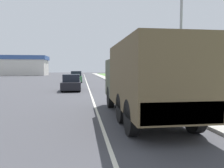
# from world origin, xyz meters

# --- Properties ---
(ground_plane) EXTENTS (180.00, 180.00, 0.00)m
(ground_plane) POSITION_xyz_m (0.00, 40.00, 0.00)
(ground_plane) COLOR #424247
(lane_centre_stripe) EXTENTS (0.12, 120.00, 0.00)m
(lane_centre_stripe) POSITION_xyz_m (0.00, 40.00, 0.00)
(lane_centre_stripe) COLOR silver
(lane_centre_stripe) RESTS_ON ground
(sidewalk_right) EXTENTS (1.80, 120.00, 0.12)m
(sidewalk_right) POSITION_xyz_m (4.50, 40.00, 0.06)
(sidewalk_right) COLOR #ADAAA3
(sidewalk_right) RESTS_ON ground
(grass_strip_right) EXTENTS (7.00, 120.00, 0.02)m
(grass_strip_right) POSITION_xyz_m (8.90, 40.00, 0.01)
(grass_strip_right) COLOR #56843D
(grass_strip_right) RESTS_ON ground
(military_truck) EXTENTS (2.41, 7.60, 3.09)m
(military_truck) POSITION_xyz_m (1.87, 13.37, 1.72)
(military_truck) COLOR #474C38
(military_truck) RESTS_ON ground
(car_nearest_ahead) EXTENTS (1.78, 4.13, 1.56)m
(car_nearest_ahead) POSITION_xyz_m (-1.72, 25.92, 0.70)
(car_nearest_ahead) COLOR black
(car_nearest_ahead) RESTS_ON ground
(car_second_ahead) EXTENTS (1.77, 4.72, 1.74)m
(car_second_ahead) POSITION_xyz_m (-1.58, 38.85, 0.77)
(car_second_ahead) COLOR #336B3D
(car_second_ahead) RESTS_ON ground
(pickup_truck) EXTENTS (1.94, 5.47, 1.81)m
(pickup_truck) POSITION_xyz_m (7.97, 18.70, 0.88)
(pickup_truck) COLOR black
(pickup_truck) RESTS_ON grass_strip_right
(lamp_post) EXTENTS (1.69, 0.24, 6.60)m
(lamp_post) POSITION_xyz_m (4.53, 16.12, 4.08)
(lamp_post) COLOR gray
(lamp_post) RESTS_ON sidewalk_right
(building_distant) EXTENTS (19.22, 9.59, 6.16)m
(building_distant) POSITION_xyz_m (-21.29, 77.05, 3.12)
(building_distant) COLOR beige
(building_distant) RESTS_ON ground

